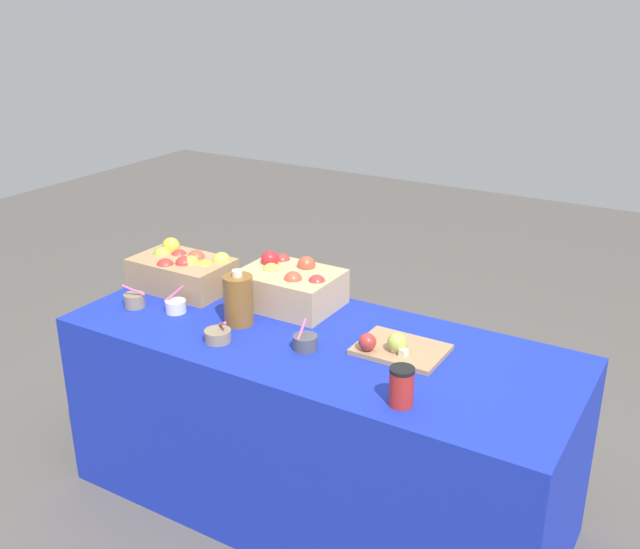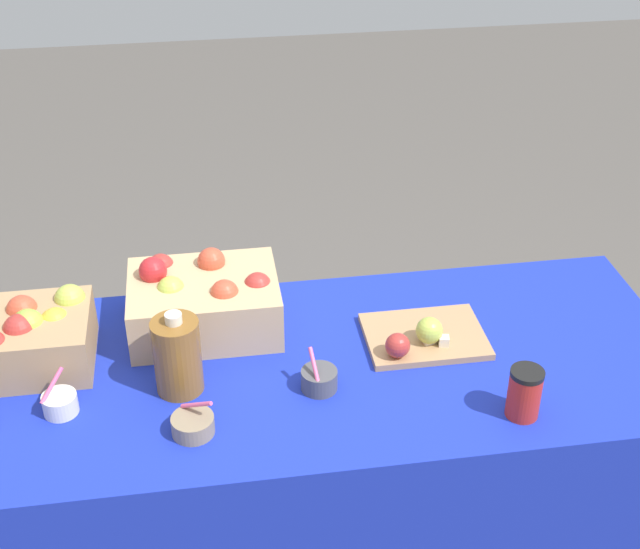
% 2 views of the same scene
% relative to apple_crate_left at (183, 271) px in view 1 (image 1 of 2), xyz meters
% --- Properties ---
extents(ground_plane, '(10.00, 10.00, 0.00)m').
position_rel_apple_crate_left_xyz_m(ground_plane, '(0.73, -0.11, -0.82)').
color(ground_plane, '#56514C').
extents(table, '(1.90, 0.76, 0.74)m').
position_rel_apple_crate_left_xyz_m(table, '(0.73, -0.11, -0.45)').
color(table, '#192DB7').
rests_on(table, ground_plane).
extents(apple_crate_left, '(0.41, 0.26, 0.18)m').
position_rel_apple_crate_left_xyz_m(apple_crate_left, '(0.00, 0.00, 0.00)').
color(apple_crate_left, tan).
rests_on(apple_crate_left, table).
extents(apple_crate_middle, '(0.38, 0.29, 0.20)m').
position_rel_apple_crate_left_xyz_m(apple_crate_middle, '(0.48, 0.09, 0.00)').
color(apple_crate_middle, tan).
rests_on(apple_crate_middle, table).
extents(cutting_board_front, '(0.31, 0.23, 0.09)m').
position_rel_apple_crate_left_xyz_m(cutting_board_front, '(1.03, -0.08, -0.06)').
color(cutting_board_front, tan).
rests_on(cutting_board_front, table).
extents(sample_bowl_near, '(0.08, 0.09, 0.10)m').
position_rel_apple_crate_left_xyz_m(sample_bowl_near, '(0.14, -0.21, -0.05)').
color(sample_bowl_near, silver).
rests_on(sample_bowl_near, table).
extents(sample_bowl_mid, '(0.09, 0.09, 0.10)m').
position_rel_apple_crate_left_xyz_m(sample_bowl_mid, '(0.74, -0.21, -0.05)').
color(sample_bowl_mid, '#4C4C51').
rests_on(sample_bowl_mid, table).
extents(sample_bowl_far, '(0.09, 0.09, 0.11)m').
position_rel_apple_crate_left_xyz_m(sample_bowl_far, '(-0.04, -0.25, -0.05)').
color(sample_bowl_far, gray).
rests_on(sample_bowl_far, table).
extents(sample_bowl_extra, '(0.10, 0.10, 0.09)m').
position_rel_apple_crate_left_xyz_m(sample_bowl_extra, '(0.44, -0.32, -0.06)').
color(sample_bowl_extra, gray).
rests_on(sample_bowl_extra, table).
extents(cider_jug, '(0.11, 0.11, 0.22)m').
position_rel_apple_crate_left_xyz_m(cider_jug, '(0.41, -0.16, 0.02)').
color(cider_jug, brown).
rests_on(cider_jug, table).
extents(coffee_cup, '(0.08, 0.08, 0.13)m').
position_rel_apple_crate_left_xyz_m(coffee_cup, '(1.19, -0.38, -0.02)').
color(coffee_cup, red).
rests_on(coffee_cup, table).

